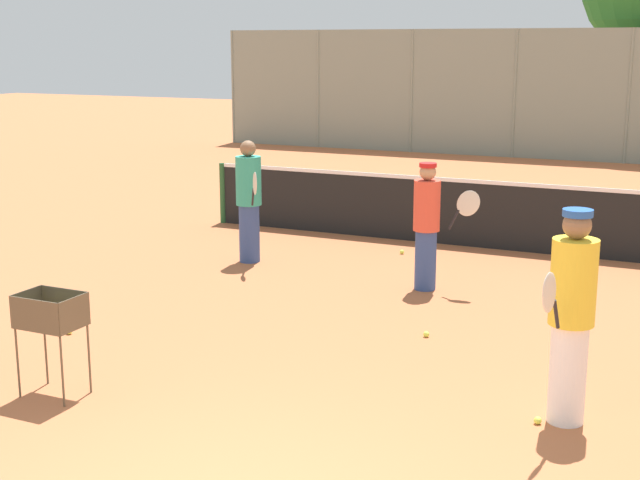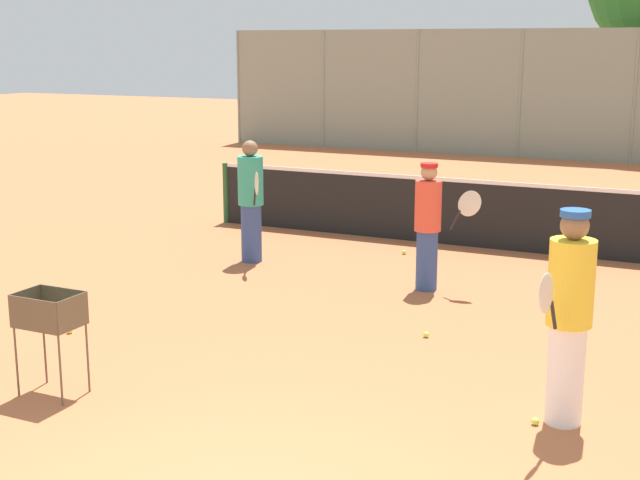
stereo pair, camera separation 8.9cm
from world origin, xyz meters
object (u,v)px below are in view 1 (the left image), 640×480
at_px(player_white_outfit, 249,200).
at_px(player_red_cap, 571,314).
at_px(player_yellow_shirt, 427,225).
at_px(ball_cart, 51,319).
at_px(tennis_net, 533,217).

height_order(player_white_outfit, player_red_cap, player_red_cap).
relative_size(player_red_cap, player_yellow_shirt, 1.11).
bearing_deg(ball_cart, player_red_cap, 17.72).
bearing_deg(tennis_net, player_red_cap, -75.36).
bearing_deg(player_white_outfit, ball_cart, -29.03).
bearing_deg(tennis_net, ball_cart, -109.70).
relative_size(tennis_net, player_white_outfit, 6.23).
height_order(player_red_cap, player_yellow_shirt, player_red_cap).
xyz_separation_m(player_white_outfit, player_yellow_shirt, (2.82, -0.34, -0.05)).
distance_m(player_white_outfit, player_yellow_shirt, 2.84).
bearing_deg(player_red_cap, ball_cart, -62.73).
distance_m(tennis_net, ball_cart, 8.00).
xyz_separation_m(tennis_net, player_red_cap, (1.61, -6.15, 0.39)).
bearing_deg(tennis_net, player_white_outfit, -147.11).
bearing_deg(player_red_cap, player_yellow_shirt, -135.82).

